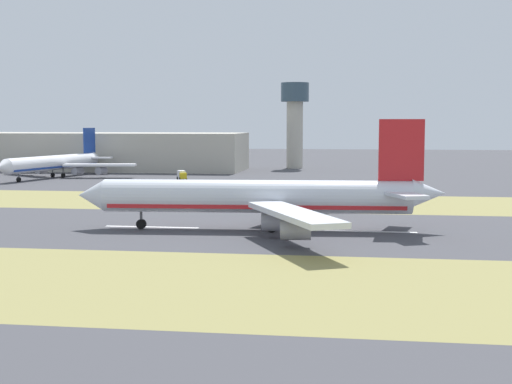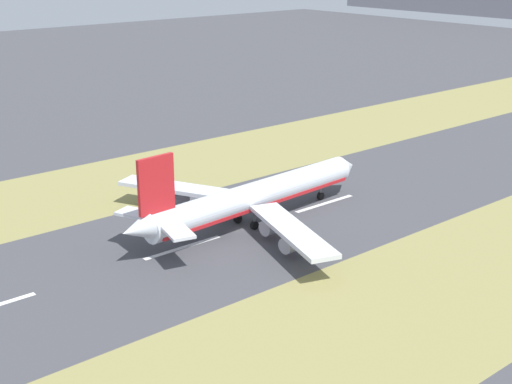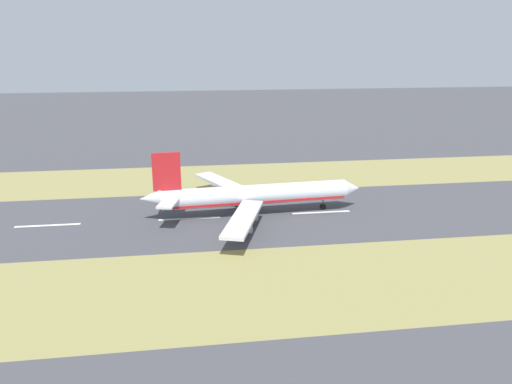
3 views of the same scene
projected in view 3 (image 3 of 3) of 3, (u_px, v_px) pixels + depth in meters
ground_plane at (238, 216)px, 148.95m from camera, size 800.00×800.00×0.00m
grass_median_west at (225, 177)px, 191.59m from camera, size 40.00×600.00×0.01m
grass_median_east at (261, 286)px, 106.32m from camera, size 40.00×600.00×0.01m
centreline_dash_near at (48, 225)px, 141.56m from camera, size 1.20×18.00×0.01m
centreline_dash_mid at (189, 219)px, 146.99m from camera, size 1.20×18.00×0.01m
centreline_dash_far at (321, 212)px, 152.43m from camera, size 1.20×18.00×0.01m
airplane_main_jet at (250, 196)px, 148.65m from camera, size 63.98×67.22×20.20m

